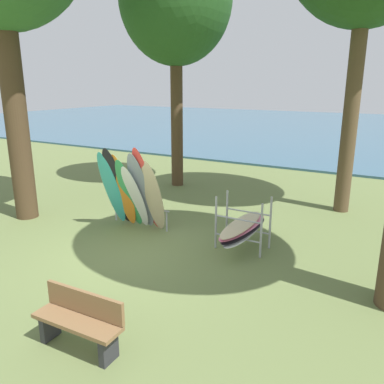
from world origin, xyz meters
name	(u,v)px	position (x,y,z in m)	size (l,w,h in m)	color
ground_plane	(135,252)	(0.00, 0.00, 0.00)	(80.00, 80.00, 0.00)	olive
lake_water	(346,129)	(0.00, 28.47, 0.05)	(80.00, 36.00, 0.10)	#38607A
leaning_board_pile	(132,192)	(-0.93, 1.14, 1.02)	(1.87, 0.99, 2.27)	#38B2AD
board_storage_rack	(243,228)	(2.04, 1.44, 0.50)	(1.15, 2.13, 1.25)	#9EA0A5
park_bench	(80,320)	(1.40, -3.05, 0.45)	(1.41, 0.46, 0.85)	#2D2D33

